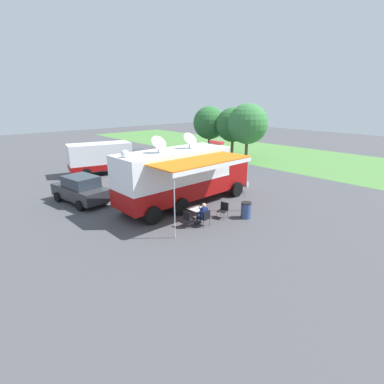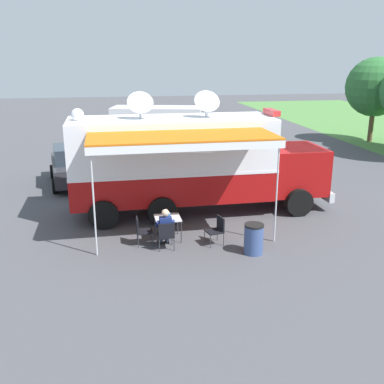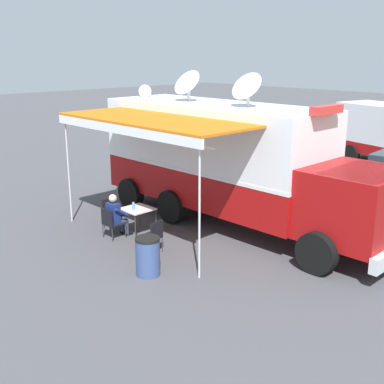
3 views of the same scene
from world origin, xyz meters
The scene contains 11 objects.
ground_plane centered at (0.00, 0.00, 0.00)m, with size 100.00×100.00×0.00m, color #47474C.
lot_stripe centered at (-2.36, 1.94, 0.00)m, with size 0.12×4.80×0.01m, color silver.
command_truck centered at (0.02, 0.75, 1.95)m, with size 4.95×9.52×4.53m.
folding_table centered at (2.56, -0.49, 0.67)m, with size 0.81×0.81×0.73m.
water_bottle centered at (2.71, -0.45, 0.83)m, with size 0.07×0.07×0.22m.
folding_chair_at_table centered at (3.36, -0.64, 0.51)m, with size 0.49×0.49×0.87m.
folding_chair_beside_table centered at (2.83, -1.34, 0.51)m, with size 0.49×0.49×0.87m.
folding_chair_spare_by_truck centered at (3.18, 0.96, 0.51)m, with size 0.57×0.57×0.87m.
seated_responder centered at (3.17, -0.64, 0.65)m, with size 0.66×0.56×1.25m.
trash_bin centered at (4.06, 1.86, 0.46)m, with size 0.57×0.57×0.91m.
car_far_corner centered at (-4.63, -3.87, 0.88)m, with size 4.42×2.47×1.76m.
Camera 3 is at (10.54, 10.15, 4.95)m, focal length 46.32 mm.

